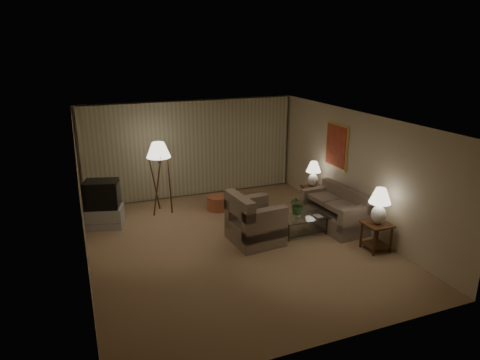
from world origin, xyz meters
name	(u,v)px	position (x,y,z in m)	size (l,w,h in m)	color
ground	(235,244)	(0.00, 0.00, 0.00)	(7.00, 7.00, 0.00)	#A97A5D
room_shell	(213,150)	(0.02, 1.51, 1.75)	(6.04, 7.02, 2.72)	beige
sofa	(334,212)	(2.50, 0.03, 0.37)	(1.78, 1.08, 0.74)	gray
armchair	(256,223)	(0.46, -0.04, 0.44)	(1.25, 1.20, 0.89)	gray
side_table_near	(377,232)	(2.65, -1.32, 0.41)	(0.53, 0.53, 0.60)	#3A230F
side_table_far	(312,193)	(2.65, 1.28, 0.40)	(0.51, 0.43, 0.60)	#3A230F
table_lamp_near	(380,203)	(2.65, -1.32, 1.05)	(0.45, 0.45, 0.77)	white
table_lamp_far	(313,172)	(2.65, 1.28, 0.99)	(0.38, 0.38, 0.66)	white
coffee_table	(303,223)	(1.62, -0.07, 0.28)	(1.11, 0.60, 0.41)	silver
tv_cabinet	(104,217)	(-2.55, 1.98, 0.25)	(0.98, 0.75, 0.50)	#AEAEB1
crt_tv	(102,194)	(-2.55, 1.98, 0.82)	(0.87, 0.72, 0.64)	black
floor_lamp	(160,177)	(-1.11, 2.39, 0.96)	(0.60, 0.60, 1.84)	#3A230F
ottoman	(218,203)	(0.29, 2.06, 0.18)	(0.55, 0.55, 0.37)	#B35C3C
vase	(297,214)	(1.47, -0.07, 0.50)	(0.16, 0.16, 0.16)	white
flowers	(298,202)	(1.47, -0.07, 0.80)	(0.40, 0.34, 0.44)	#367232
book	(315,217)	(1.87, -0.17, 0.42)	(0.16, 0.21, 0.02)	olive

